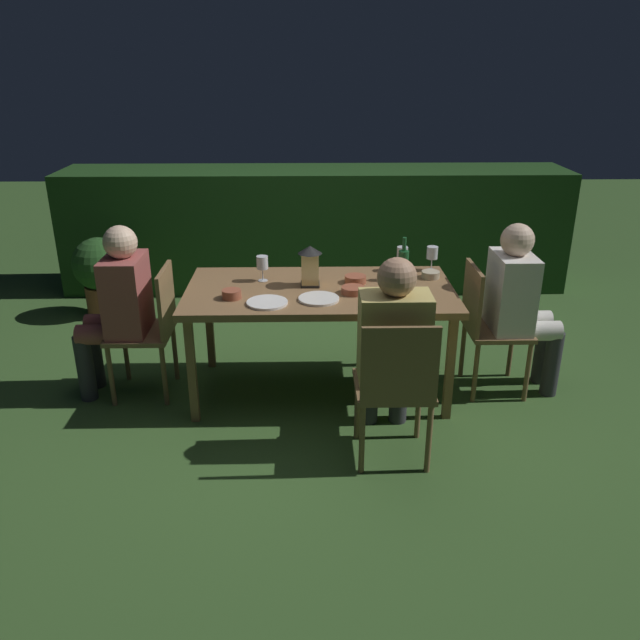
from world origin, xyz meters
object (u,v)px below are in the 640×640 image
object	(u,v)px
lantern_centerpiece	(310,264)
bowl_salad	(232,294)
bowl_olives	(355,279)
plate_a	(319,299)
wine_glass_a	(262,264)
potted_plant_by_hedge	(100,272)
dining_table	(320,296)
bowl_dip	(353,290)
person_in_rust	(118,304)
person_in_cream	(520,301)
wine_glass_b	(402,254)
wine_glass_c	(432,254)
green_bottle_on_table	(403,264)
person_in_mustard	(392,343)
chair_side_left_b	(395,385)
plate_b	(267,303)
bowl_bread	(431,274)
chair_head_near	(151,325)
chair_head_far	(487,323)

from	to	relation	value
lantern_centerpiece	bowl_salad	xyz separation A→B (m)	(-0.48, -0.23, -0.12)
lantern_centerpiece	bowl_olives	distance (m)	0.32
plate_a	bowl_salad	distance (m)	0.53
wine_glass_a	potted_plant_by_hedge	world-z (taller)	wine_glass_a
dining_table	bowl_dip	world-z (taller)	bowl_dip
bowl_salad	person_in_rust	bearing A→B (deg)	167.10
person_in_cream	wine_glass_b	bearing A→B (deg)	154.02
lantern_centerpiece	wine_glass_c	size ratio (longest dim) A/B	1.57
green_bottle_on_table	wine_glass_b	size ratio (longest dim) A/B	1.72
wine_glass_b	wine_glass_c	distance (m)	0.21
plate_a	bowl_salad	size ratio (longest dim) A/B	2.10
potted_plant_by_hedge	person_in_mustard	bearing A→B (deg)	-42.40
chair_side_left_b	green_bottle_on_table	bearing A→B (deg)	80.50
plate_b	potted_plant_by_hedge	world-z (taller)	plate_b
bowl_olives	bowl_dip	world-z (taller)	bowl_olives
bowl_bread	bowl_dip	distance (m)	0.61
plate_b	bowl_bread	bearing A→B (deg)	23.40
wine_glass_b	green_bottle_on_table	bearing A→B (deg)	-96.12
potted_plant_by_hedge	plate_b	bearing A→B (deg)	-47.45
person_in_rust	bowl_bread	xyz separation A→B (m)	(2.04, 0.19, 0.12)
bowl_bread	bowl_dip	xyz separation A→B (m)	(-0.54, -0.29, -0.00)
person_in_rust	lantern_centerpiece	bearing A→B (deg)	2.59
lantern_centerpiece	bowl_dip	bearing A→B (deg)	-30.33
wine_glass_a	bowl_bread	world-z (taller)	wine_glass_a
dining_table	bowl_salad	size ratio (longest dim) A/B	14.40
lantern_centerpiece	bowl_dip	world-z (taller)	lantern_centerpiece
bowl_olives	bowl_salad	size ratio (longest dim) A/B	1.19
wine_glass_c	plate_a	size ratio (longest dim) A/B	0.68
dining_table	plate_a	world-z (taller)	plate_a
plate_b	potted_plant_by_hedge	distance (m)	2.30
chair_head_near	wine_glass_c	world-z (taller)	wine_glass_c
chair_side_left_b	wine_glass_b	size ratio (longest dim) A/B	5.15
person_in_cream	green_bottle_on_table	world-z (taller)	person_in_cream
chair_head_far	wine_glass_b	xyz separation A→B (m)	(-0.53, 0.35, 0.37)
person_in_cream	wine_glass_b	world-z (taller)	person_in_cream
chair_side_left_b	wine_glass_c	bearing A→B (deg)	71.77
dining_table	plate_b	distance (m)	0.43
person_in_cream	wine_glass_a	bearing A→B (deg)	174.69
person_in_mustard	green_bottle_on_table	xyz separation A→B (m)	(0.17, 0.80, 0.21)
person_in_mustard	bowl_bread	bearing A→B (deg)	66.77
wine_glass_b	plate_b	xyz separation A→B (m)	(-0.90, -0.62, -0.11)
chair_head_near	green_bottle_on_table	distance (m)	1.70
plate_b	bowl_salad	size ratio (longest dim) A/B	2.09
dining_table	green_bottle_on_table	world-z (taller)	green_bottle_on_table
person_in_mustard	plate_a	xyz separation A→B (m)	(-0.40, 0.43, 0.10)
person_in_mustard	bowl_salad	size ratio (longest dim) A/B	9.68
chair_head_far	green_bottle_on_table	bearing A→B (deg)	164.66
dining_table	chair_head_far	size ratio (longest dim) A/B	1.97
person_in_rust	person_in_mustard	bearing A→B (deg)	-20.97
person_in_rust	bowl_bread	world-z (taller)	person_in_rust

